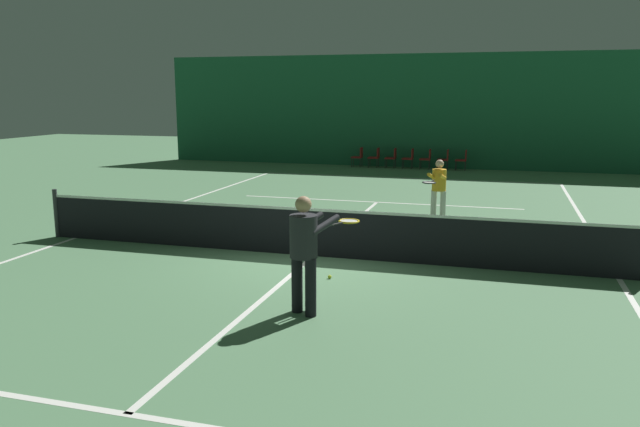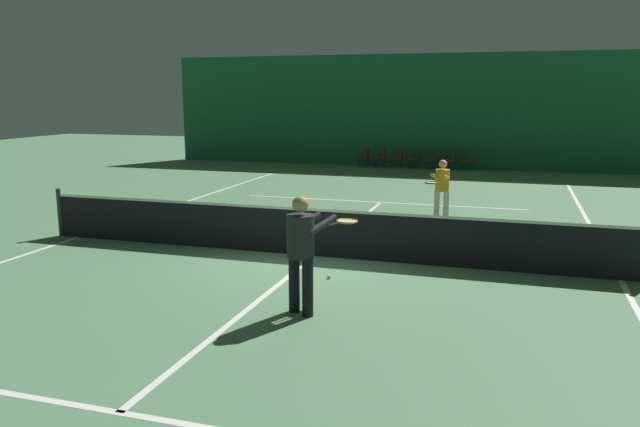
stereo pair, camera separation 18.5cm
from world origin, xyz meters
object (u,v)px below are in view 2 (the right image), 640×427
at_px(player_near, 303,246).
at_px(courtside_chair_4, 433,158).
at_px(tennis_net, 314,231).
at_px(courtside_chair_5, 451,158).
at_px(player_far, 442,186).
at_px(courtside_chair_0, 365,156).
at_px(courtside_chair_3, 416,157).
at_px(courtside_chair_1, 381,156).
at_px(courtside_chair_2, 398,157).
at_px(tennis_ball, 329,277).
at_px(courtside_chair_6, 469,159).

xyz_separation_m(player_near, courtside_chair_4, (-0.40, 18.10, -0.52)).
bearing_deg(tennis_net, courtside_chair_4, 88.34).
distance_m(tennis_net, courtside_chair_5, 15.03).
distance_m(player_far, courtside_chair_0, 11.65).
bearing_deg(courtside_chair_3, courtside_chair_1, -90.00).
relative_size(courtside_chair_2, courtside_chair_4, 1.00).
distance_m(player_near, courtside_chair_3, 18.15).
height_order(player_near, courtside_chair_1, player_near).
xyz_separation_m(player_near, courtside_chair_1, (-2.60, 18.10, -0.52)).
height_order(player_far, courtside_chair_3, player_far).
relative_size(player_near, courtside_chair_5, 2.06).
bearing_deg(tennis_ball, courtside_chair_3, 93.53).
bearing_deg(courtside_chair_0, courtside_chair_1, 90.00).
height_order(courtside_chair_3, tennis_ball, courtside_chair_3).
bearing_deg(courtside_chair_0, courtside_chair_5, 90.00).
xyz_separation_m(player_far, tennis_ball, (-1.26, -5.61, -0.86)).
relative_size(player_near, courtside_chair_6, 2.06).
height_order(courtside_chair_3, courtside_chair_6, same).
bearing_deg(courtside_chair_3, tennis_ball, 3.53).
xyz_separation_m(tennis_net, courtside_chair_2, (-1.03, 14.98, -0.03)).
xyz_separation_m(player_far, courtside_chair_3, (-2.27, 10.74, -0.40)).
height_order(player_near, courtside_chair_0, player_near).
height_order(courtside_chair_4, courtside_chair_6, same).
height_order(courtside_chair_5, tennis_ball, courtside_chair_5).
bearing_deg(player_far, player_near, -0.03).
distance_m(courtside_chair_3, courtside_chair_6, 2.20).
bearing_deg(courtside_chair_5, courtside_chair_1, -90.00).
bearing_deg(courtside_chair_2, tennis_ball, 6.09).
height_order(courtside_chair_1, courtside_chair_6, same).
bearing_deg(tennis_ball, courtside_chair_4, 90.96).
bearing_deg(courtside_chair_4, player_near, 1.26).
bearing_deg(tennis_ball, courtside_chair_5, 88.39).
height_order(courtside_chair_2, tennis_ball, courtside_chair_2).
height_order(tennis_net, player_near, player_near).
height_order(courtside_chair_4, tennis_ball, courtside_chair_4).
relative_size(tennis_net, courtside_chair_2, 14.29).
distance_m(player_near, courtside_chair_6, 18.14).
height_order(player_far, courtside_chair_5, player_far).
bearing_deg(courtside_chair_6, courtside_chair_0, -90.00).
height_order(player_near, courtside_chair_6, player_near).
bearing_deg(courtside_chair_0, tennis_ball, 11.11).
bearing_deg(tennis_net, courtside_chair_6, 82.76).
distance_m(tennis_net, courtside_chair_3, 14.99).
relative_size(player_far, courtside_chair_1, 1.81).
bearing_deg(courtside_chair_0, player_near, 10.44).
bearing_deg(courtside_chair_3, courtside_chair_0, -90.00).
bearing_deg(courtside_chair_2, courtside_chair_5, 90.00).
relative_size(courtside_chair_3, courtside_chair_4, 1.00).
bearing_deg(courtside_chair_5, tennis_ball, -1.61).
distance_m(player_near, courtside_chair_1, 18.30).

